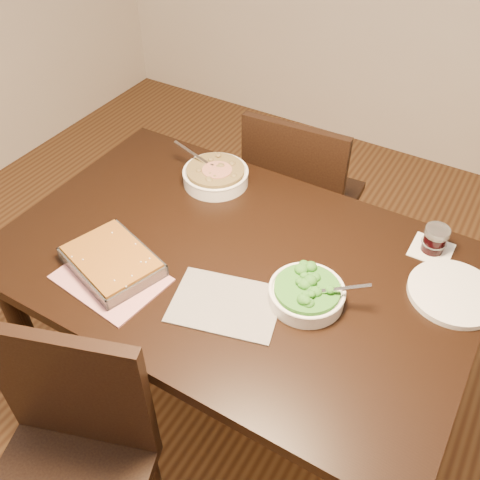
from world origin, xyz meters
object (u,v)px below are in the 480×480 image
at_px(broccoli_bowl, 307,293).
at_px(chair_near, 69,462).
at_px(table, 234,280).
at_px(baking_dish, 112,262).
at_px(chair_far, 299,196).
at_px(dinner_plate, 453,293).
at_px(wine_tumbler, 435,239).
at_px(stew_bowl, 216,175).

distance_m(broccoli_bowl, chair_near, 0.77).
bearing_deg(table, baking_dish, -142.66).
height_order(table, chair_far, chair_far).
distance_m(table, dinner_plate, 0.64).
height_order(broccoli_bowl, chair_far, chair_far).
xyz_separation_m(table, baking_dish, (-0.28, -0.21, 0.12)).
xyz_separation_m(baking_dish, dinner_plate, (0.88, 0.40, -0.02)).
relative_size(broccoli_bowl, wine_tumbler, 2.76).
height_order(wine_tumbler, chair_near, chair_near).
xyz_separation_m(stew_bowl, broccoli_bowl, (0.51, -0.33, -0.00)).
bearing_deg(dinner_plate, stew_bowl, 172.78).
bearing_deg(chair_near, dinner_plate, 30.73).
relative_size(stew_bowl, broccoli_bowl, 1.11).
height_order(dinner_plate, chair_far, chair_far).
relative_size(stew_bowl, baking_dish, 0.78).
distance_m(table, broccoli_bowl, 0.29).
bearing_deg(chair_far, wine_tumbler, 145.85).
distance_m(baking_dish, chair_far, 0.95).
bearing_deg(stew_bowl, chair_near, -81.93).
distance_m(stew_bowl, wine_tumbler, 0.75).
xyz_separation_m(dinner_plate, chair_far, (-0.69, 0.49, -0.26)).
bearing_deg(chair_far, chair_near, 85.15).
bearing_deg(table, broccoli_bowl, -9.13).
height_order(wine_tumbler, dinner_plate, wine_tumbler).
bearing_deg(stew_bowl, chair_far, 67.90).
bearing_deg(table, chair_near, -100.03).
bearing_deg(dinner_plate, table, -163.07).
bearing_deg(broccoli_bowl, chair_near, -121.39).
height_order(stew_bowl, dinner_plate, stew_bowl).
bearing_deg(chair_near, chair_far, 70.34).
height_order(wine_tumbler, chair_far, chair_far).
bearing_deg(broccoli_bowl, stew_bowl, 146.73).
distance_m(broccoli_bowl, baking_dish, 0.57).
height_order(table, wine_tumbler, wine_tumbler).
bearing_deg(wine_tumbler, chair_near, -121.95).
xyz_separation_m(table, wine_tumbler, (0.50, 0.33, 0.14)).
xyz_separation_m(stew_bowl, wine_tumbler, (0.75, 0.04, 0.01)).
xyz_separation_m(broccoli_bowl, wine_tumbler, (0.24, 0.37, 0.02)).
height_order(dinner_plate, chair_near, chair_near).
distance_m(table, stew_bowl, 0.40).
bearing_deg(chair_near, wine_tumbler, 39.42).
height_order(table, baking_dish, baking_dish).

